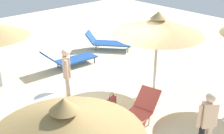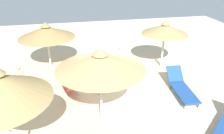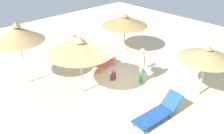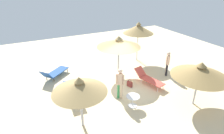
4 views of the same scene
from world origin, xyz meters
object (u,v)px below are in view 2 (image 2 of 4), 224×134
object	(u,v)px
parasol_umbrella_edge	(100,62)
person_standing_edge	(20,82)
parasol_umbrella_far_right	(165,29)
handbag	(99,88)
person_standing_back	(121,61)
lounge_chair_center	(181,86)
parasol_umbrella_near_left	(46,32)
side_table_round	(111,65)
lounge_chair_front	(70,84)

from	to	relation	value
parasol_umbrella_edge	person_standing_edge	world-z (taller)	parasol_umbrella_edge
parasol_umbrella_far_right	handbag	xyz separation A→B (m)	(-1.85, 3.56, -1.81)
parasol_umbrella_far_right	person_standing_back	distance (m)	2.85
lounge_chair_center	handbag	world-z (taller)	lounge_chair_center
parasol_umbrella_far_right	parasol_umbrella_near_left	world-z (taller)	parasol_umbrella_far_right
person_standing_edge	handbag	xyz separation A→B (m)	(0.17, -2.96, -0.76)
handbag	side_table_round	distance (m)	1.90
parasol_umbrella_edge	person_standing_edge	distance (m)	3.46
parasol_umbrella_near_left	side_table_round	bearing A→B (deg)	-112.64
person_standing_edge	lounge_chair_front	bearing A→B (deg)	-76.81
parasol_umbrella_near_left	side_table_round	distance (m)	3.51
lounge_chair_front	person_standing_back	xyz separation A→B (m)	(0.52, -2.28, 0.61)
lounge_chair_front	parasol_umbrella_far_right	bearing A→B (deg)	-71.30
lounge_chair_front	person_standing_edge	bearing A→B (deg)	103.19
lounge_chair_center	handbag	bearing A→B (deg)	77.06
person_standing_edge	handbag	world-z (taller)	person_standing_edge
handbag	parasol_umbrella_far_right	bearing A→B (deg)	-62.50
parasol_umbrella_edge	side_table_round	world-z (taller)	parasol_umbrella_edge
parasol_umbrella_far_right	side_table_round	bearing A→B (deg)	93.70
parasol_umbrella_far_right	side_table_round	size ratio (longest dim) A/B	3.60
lounge_chair_front	person_standing_edge	world-z (taller)	person_standing_edge
parasol_umbrella_far_right	person_standing_edge	distance (m)	6.91
parasol_umbrella_near_left	handbag	xyz separation A→B (m)	(-2.91, -2.09, -1.70)
parasol_umbrella_near_left	handbag	distance (m)	3.96
parasol_umbrella_far_right	lounge_chair_front	world-z (taller)	parasol_umbrella_far_right
lounge_chair_center	parasol_umbrella_near_left	bearing A→B (deg)	55.83
parasol_umbrella_far_right	handbag	size ratio (longest dim) A/B	4.92
lounge_chair_front	handbag	bearing A→B (deg)	-101.94
parasol_umbrella_edge	person_standing_back	size ratio (longest dim) A/B	1.59
lounge_chair_center	handbag	xyz separation A→B (m)	(0.76, 3.31, -0.16)
lounge_chair_front	side_table_round	bearing A→B (deg)	-54.86
parasol_umbrella_edge	parasol_umbrella_far_right	bearing A→B (deg)	-45.93
lounge_chair_front	lounge_chair_center	xyz separation A→B (m)	(-1.01, -4.49, -0.06)
lounge_chair_front	person_standing_back	world-z (taller)	person_standing_back
handbag	lounge_chair_front	bearing A→B (deg)	78.06
parasol_umbrella_near_left	person_standing_back	world-z (taller)	parasol_umbrella_near_left
parasol_umbrella_edge	lounge_chair_front	world-z (taller)	parasol_umbrella_edge
lounge_chair_center	person_standing_edge	xyz separation A→B (m)	(0.59, 6.27, 0.61)
parasol_umbrella_far_right	parasol_umbrella_near_left	xyz separation A→B (m)	(1.05, 5.65, -0.11)
person_standing_back	handbag	bearing A→B (deg)	124.96
person_standing_edge	side_table_round	size ratio (longest dim) A/B	2.45
parasol_umbrella_edge	lounge_chair_front	bearing A→B (deg)	27.02
lounge_chair_center	side_table_round	size ratio (longest dim) A/B	3.31
lounge_chair_front	person_standing_edge	size ratio (longest dim) A/B	1.26
person_standing_edge	side_table_round	xyz separation A→B (m)	(1.85, -3.81, -0.53)
person_standing_back	handbag	world-z (taller)	person_standing_back
parasol_umbrella_near_left	lounge_chair_center	xyz separation A→B (m)	(-3.66, -5.40, -1.54)
parasol_umbrella_edge	parasol_umbrella_near_left	bearing A→B (deg)	22.53
lounge_chair_center	person_standing_back	bearing A→B (deg)	55.17
parasol_umbrella_far_right	lounge_chair_center	bearing A→B (deg)	174.49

